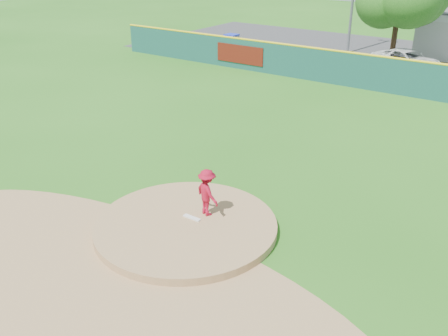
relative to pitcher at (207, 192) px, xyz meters
The scene contains 10 objects.
ground 1.29m from the pitcher, 106.04° to the right, with size 120.00×120.00×0.00m, color #286B19.
pitchers_mound 1.29m from the pitcher, 106.04° to the right, with size 5.50×5.50×0.50m, color #9E774C.
pitching_rubber 0.91m from the pitcher, 114.89° to the right, with size 0.60×0.15×0.04m, color white.
infield_dirt_arc 3.92m from the pitcher, 93.42° to the right, with size 15.40×15.40×0.01m, color #9E774C.
parking_lot 26.23m from the pitcher, 90.50° to the left, with size 44.00×16.00×0.02m, color #38383A.
pitcher is the anchor object (origin of this frame).
van 23.07m from the pitcher, 92.07° to the left, with size 2.24×4.86×1.35m, color white.
fence_banners 17.24m from the pitcher, 96.41° to the left, with size 20.05×0.04×1.20m.
playground_slide 25.05m from the pitcher, 122.75° to the left, with size 0.91×2.56×1.41m.
outfield_fence 17.21m from the pitcher, 90.75° to the left, with size 40.00×0.14×2.07m.
Camera 1 is at (8.37, -9.90, 8.02)m, focal length 40.00 mm.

